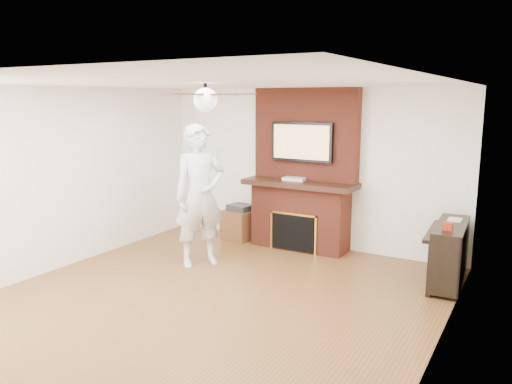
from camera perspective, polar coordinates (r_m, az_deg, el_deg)
The scene contains 11 objects.
room_shell at distance 5.62m, azimuth -5.60°, elevation -0.56°, with size 5.36×5.86×2.86m.
fireplace at distance 7.84m, azimuth 5.30°, elevation 0.75°, with size 1.78×0.64×2.50m.
tv at distance 7.71m, azimuth 5.25°, elevation 5.72°, with size 1.00×0.08×0.60m.
ceiling_fan at distance 5.51m, azimuth -5.80°, elevation 10.54°, with size 1.21×1.21×0.31m.
person at distance 7.01m, azimuth -6.46°, elevation -0.42°, with size 0.73×0.49×2.00m, color silver.
side_table at distance 8.44m, azimuth -1.78°, elevation -3.54°, with size 0.58×0.58×0.58m.
piano at distance 6.81m, azimuth 21.20°, elevation -6.42°, with size 0.51×1.23×0.88m.
cable_box at distance 7.77m, azimuth 4.38°, elevation 1.49°, with size 0.34×0.19×0.05m, color silver.
candle_orange at distance 7.95m, azimuth 3.07°, elevation -6.02°, with size 0.07×0.07×0.12m, color orange.
candle_green at distance 7.92m, azimuth 4.39°, elevation -6.23°, with size 0.07×0.07×0.08m, color #4D8E39.
candle_cream at distance 7.85m, azimuth 5.09°, elevation -6.29°, with size 0.08×0.08×0.11m, color beige.
Camera 1 is at (3.21, -4.48, 2.34)m, focal length 35.00 mm.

